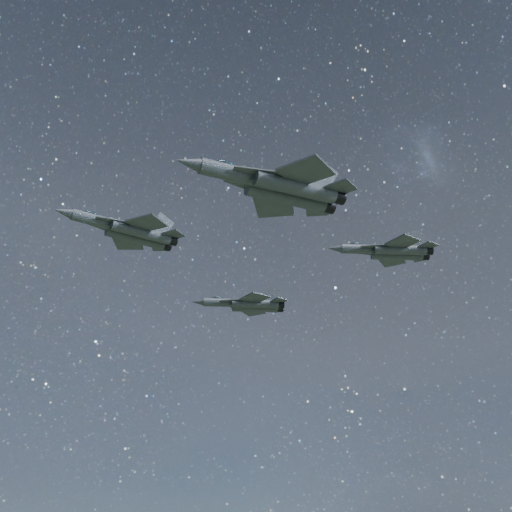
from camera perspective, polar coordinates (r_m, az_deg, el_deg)
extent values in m
cylinder|color=#2D3238|center=(77.82, -14.71, 3.22)|extent=(7.04, 3.88, 1.47)
cone|color=#2D3238|center=(76.87, -17.90, 4.02)|extent=(2.59, 2.05, 1.32)
ellipsoid|color=#1B2831|center=(77.89, -15.44, 3.87)|extent=(2.45, 1.73, 0.73)
cube|color=#2D3238|center=(79.11, -11.37, 2.32)|extent=(7.72, 4.10, 1.23)
cylinder|color=#2D3238|center=(78.24, -10.89, 2.25)|extent=(7.92, 4.22, 1.47)
cylinder|color=#2D3238|center=(79.83, -11.40, 1.72)|extent=(7.92, 4.22, 1.47)
cylinder|color=black|center=(79.67, -8.01, 1.51)|extent=(1.63, 1.71, 1.36)
cylinder|color=black|center=(81.23, -8.57, 1.00)|extent=(1.63, 1.71, 1.36)
cube|color=#2D3238|center=(77.11, -13.23, 3.22)|extent=(5.01, 1.88, 0.11)
cube|color=#2D3238|center=(79.27, -13.86, 2.47)|extent=(4.70, 3.48, 0.11)
cube|color=#2D3238|center=(76.38, -10.36, 3.08)|extent=(5.39, 5.30, 0.19)
cube|color=#2D3238|center=(81.77, -12.10, 1.26)|extent=(4.29, 4.66, 0.19)
cube|color=#2D3238|center=(78.61, -7.87, 2.03)|extent=(3.20, 3.17, 0.14)
cube|color=#2D3238|center=(82.20, -9.15, 0.86)|extent=(2.51, 2.66, 0.14)
cube|color=#2D3238|center=(79.74, -8.90, 2.99)|extent=(3.19, 1.07, 3.36)
cube|color=#2D3238|center=(81.68, -9.58, 2.32)|extent=(3.02, 1.56, 3.36)
cylinder|color=#2D3238|center=(105.03, -3.05, -4.44)|extent=(7.25, 2.42, 1.50)
cone|color=#2D3238|center=(105.10, -5.58, -4.37)|extent=(2.46, 1.64, 1.35)
ellipsoid|color=#1B2831|center=(105.28, -3.67, -4.06)|extent=(2.40, 1.30, 0.74)
cube|color=#2D3238|center=(105.16, -0.32, -4.53)|extent=(8.00, 2.46, 1.25)
cylinder|color=#2D3238|center=(104.13, -0.08, -4.57)|extent=(8.20, 2.55, 1.50)
cylinder|color=#2D3238|center=(105.92, -0.15, -4.94)|extent=(8.20, 2.55, 1.50)
cylinder|color=black|center=(104.47, 2.35, -4.62)|extent=(1.42, 1.54, 1.38)
cylinder|color=black|center=(106.26, 2.24, -4.99)|extent=(1.42, 1.54, 1.38)
cube|color=#2D3238|center=(103.80, -2.09, -4.27)|extent=(5.07, 2.59, 0.12)
cube|color=#2D3238|center=(106.22, -2.13, -4.77)|extent=(5.05, 1.36, 0.12)
cube|color=#2D3238|center=(102.03, -0.11, -4.02)|extent=(5.03, 5.27, 0.19)
cube|color=#2D3238|center=(108.14, -0.32, -5.27)|extent=(5.45, 5.51, 0.19)
cube|color=#2D3238|center=(103.34, 2.20, -4.28)|extent=(2.96, 3.06, 0.14)
cube|color=#2D3238|center=(107.46, 1.97, -5.12)|extent=(3.22, 3.25, 0.14)
cube|color=#2D3238|center=(104.76, 1.45, -3.63)|extent=(3.30, 0.86, 3.42)
cube|color=#2D3238|center=(106.99, 1.34, -4.10)|extent=(3.35, 0.54, 3.42)
cylinder|color=#2D3238|center=(61.54, -1.79, 7.76)|extent=(8.24, 3.42, 1.70)
cone|color=#2D3238|center=(60.13, -6.46, 8.81)|extent=(2.89, 2.06, 1.53)
ellipsoid|color=#1B2831|center=(61.60, -2.92, 8.66)|extent=(2.78, 1.68, 0.84)
cube|color=#2D3238|center=(63.50, 2.98, 6.59)|extent=(9.08, 3.55, 1.42)
cylinder|color=#2D3238|center=(62.59, 3.80, 6.60)|extent=(9.30, 3.66, 1.70)
cylinder|color=#2D3238|center=(64.24, 2.91, 5.67)|extent=(9.30, 3.66, 1.70)
cylinder|color=black|center=(64.77, 7.76, 5.61)|extent=(1.73, 1.84, 1.57)
cylinder|color=black|center=(66.37, 6.80, 4.74)|extent=(1.73, 1.84, 1.57)
cube|color=#2D3238|center=(60.98, 0.46, 7.95)|extent=(5.70, 1.36, 0.13)
cube|color=#2D3238|center=(63.25, -0.64, 6.61)|extent=(5.67, 3.37, 0.13)
cube|color=#2D3238|center=(60.69, 4.75, 8.00)|extent=(6.24, 6.24, 0.22)
cube|color=#2D3238|center=(66.29, 1.72, 4.81)|extent=(5.46, 5.79, 0.22)
cube|color=#2D3238|center=(63.66, 8.07, 6.45)|extent=(3.69, 3.70, 0.16)
cube|color=#2D3238|center=(67.33, 5.86, 4.43)|extent=(3.20, 3.35, 0.16)
cube|color=#2D3238|center=(64.82, 6.37, 7.65)|extent=(3.78, 0.70, 3.88)
cube|color=#2D3238|center=(66.81, 5.21, 6.50)|extent=(3.67, 1.29, 3.88)
cylinder|color=#2D3238|center=(87.41, 10.26, 0.65)|extent=(6.68, 2.32, 1.38)
cone|color=#2D3238|center=(86.57, 7.52, 0.71)|extent=(2.28, 1.54, 1.24)
ellipsoid|color=#1B2831|center=(87.47, 9.55, 1.06)|extent=(2.22, 1.23, 0.68)
cube|color=#2D3238|center=(88.52, 13.17, 0.55)|extent=(7.38, 2.37, 1.15)
cylinder|color=#2D3238|center=(87.68, 13.57, 0.57)|extent=(7.56, 2.45, 1.38)
cylinder|color=#2D3238|center=(89.21, 13.27, 0.07)|extent=(7.56, 2.45, 1.38)
cylinder|color=black|center=(88.89, 16.09, 0.50)|extent=(1.32, 1.43, 1.27)
cylinder|color=black|center=(90.40, 15.76, 0.02)|extent=(1.32, 1.43, 1.27)
cube|color=#2D3238|center=(86.69, 11.46, 0.91)|extent=(4.67, 2.45, 0.11)
cube|color=#2D3238|center=(88.77, 11.11, 0.23)|extent=(4.64, 1.18, 0.11)
cube|color=#2D3238|center=(85.88, 13.81, 1.29)|extent=(4.61, 4.84, 0.18)
cube|color=#2D3238|center=(91.09, 12.81, -0.40)|extent=(5.03, 5.08, 0.18)
cube|color=#2D3238|center=(87.88, 16.08, 0.94)|extent=(2.71, 2.81, 0.13)
cube|color=#2D3238|center=(91.35, 15.32, -0.18)|extent=(2.97, 3.00, 0.13)
cube|color=#2D3238|center=(88.96, 15.08, 1.57)|extent=(3.03, 0.83, 3.15)
cube|color=#2D3238|center=(90.84, 14.69, 0.94)|extent=(3.09, 0.51, 3.15)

